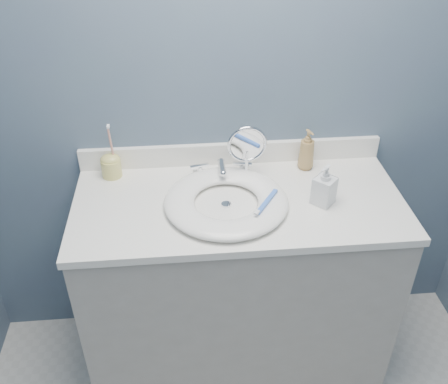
{
  "coord_description": "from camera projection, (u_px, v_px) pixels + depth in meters",
  "views": [
    {
      "loc": [
        -0.19,
        -0.51,
        1.96
      ],
      "look_at": [
        -0.06,
        0.94,
        0.94
      ],
      "focal_mm": 40.0,
      "sensor_mm": 36.0,
      "label": 1
    }
  ],
  "objects": [
    {
      "name": "toothbrush_lying",
      "position": [
        266.0,
        202.0,
        1.75
      ],
      "size": [
        0.11,
        0.15,
        0.02
      ],
      "rotation": [
        0.0,
        0.0,
        0.99
      ],
      "color": "#3D70D9",
      "rests_on": "basin"
    },
    {
      "name": "soap_bottle_amber",
      "position": [
        307.0,
        150.0,
        1.97
      ],
      "size": [
        0.08,
        0.08,
        0.17
      ],
      "primitive_type": "imported",
      "rotation": [
        0.0,
        0.0,
        0.31
      ],
      "color": "#9F7C47",
      "rests_on": "countertop"
    },
    {
      "name": "countertop",
      "position": [
        239.0,
        203.0,
        1.85
      ],
      "size": [
        1.22,
        0.57,
        0.03
      ],
      "primitive_type": "cube",
      "color": "white",
      "rests_on": "vanity_cabinet"
    },
    {
      "name": "vanity_cabinet",
      "position": [
        237.0,
        287.0,
        2.1
      ],
      "size": [
        1.2,
        0.55,
        0.85
      ],
      "primitive_type": "cube",
      "color": "#A9A49B",
      "rests_on": "ground"
    },
    {
      "name": "back_wall",
      "position": [
        232.0,
        89.0,
        1.88
      ],
      "size": [
        2.2,
        0.02,
        2.4
      ],
      "primitive_type": "cube",
      "color": "#4B5A71",
      "rests_on": "ground"
    },
    {
      "name": "soap_bottle_clear",
      "position": [
        325.0,
        185.0,
        1.78
      ],
      "size": [
        0.1,
        0.1,
        0.16
      ],
      "primitive_type": "imported",
      "rotation": [
        0.0,
        0.0,
        -0.77
      ],
      "color": "silver",
      "rests_on": "countertop"
    },
    {
      "name": "makeup_mirror",
      "position": [
        247.0,
        150.0,
        1.89
      ],
      "size": [
        0.15,
        0.09,
        0.23
      ],
      "rotation": [
        0.0,
        0.0,
        0.04
      ],
      "color": "silver",
      "rests_on": "countertop"
    },
    {
      "name": "basin",
      "position": [
        226.0,
        201.0,
        1.8
      ],
      "size": [
        0.45,
        0.45,
        0.04
      ],
      "primitive_type": null,
      "color": "white",
      "rests_on": "countertop"
    },
    {
      "name": "backsplash",
      "position": [
        231.0,
        153.0,
        2.03
      ],
      "size": [
        1.22,
        0.02,
        0.09
      ],
      "primitive_type": "cube",
      "color": "white",
      "rests_on": "countertop"
    },
    {
      "name": "faucet",
      "position": [
        221.0,
        170.0,
        1.96
      ],
      "size": [
        0.25,
        0.13,
        0.07
      ],
      "color": "silver",
      "rests_on": "countertop"
    },
    {
      "name": "toothbrush_holder",
      "position": [
        111.0,
        165.0,
        1.94
      ],
      "size": [
        0.08,
        0.08,
        0.23
      ],
      "rotation": [
        0.0,
        0.0,
        -0.29
      ],
      "color": "#D2C969",
      "rests_on": "countertop"
    },
    {
      "name": "drain",
      "position": [
        226.0,
        205.0,
        1.81
      ],
      "size": [
        0.04,
        0.04,
        0.01
      ],
      "primitive_type": "cylinder",
      "color": "silver",
      "rests_on": "countertop"
    }
  ]
}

